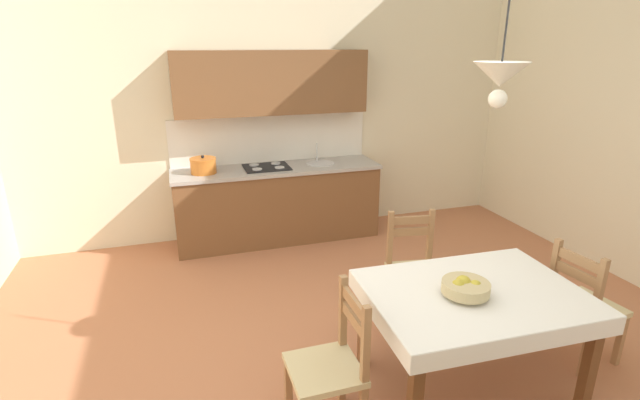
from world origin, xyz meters
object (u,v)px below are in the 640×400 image
at_px(pendant_lamp, 500,76).
at_px(dining_chair_kitchen_side, 414,270).
at_px(dining_table, 473,307).
at_px(dining_chair_tv_side, 331,366).
at_px(fruit_bowl, 465,287).
at_px(dining_chair_window_side, 583,306).
at_px(kitchen_cabinetry, 276,170).

bearing_deg(pendant_lamp, dining_chair_kitchen_side, 89.84).
bearing_deg(dining_table, pendant_lamp, 52.89).
height_order(dining_chair_tv_side, fruit_bowl, dining_chair_tv_side).
bearing_deg(dining_chair_window_side, dining_chair_kitchen_side, 135.21).
relative_size(kitchen_cabinetry, pendant_lamp, 2.99).
height_order(dining_chair_kitchen_side, pendant_lamp, pendant_lamp).
relative_size(dining_table, dining_chair_kitchen_side, 1.53).
distance_m(dining_chair_kitchen_side, dining_chair_tv_side, 1.45).
xyz_separation_m(dining_chair_window_side, dining_chair_kitchen_side, (-0.90, 0.89, 0.00)).
bearing_deg(dining_table, dining_chair_kitchen_side, 85.31).
bearing_deg(dining_chair_kitchen_side, dining_chair_window_side, -44.79).
distance_m(dining_chair_kitchen_side, fruit_bowl, 1.03).
relative_size(dining_chair_window_side, fruit_bowl, 3.10).
xyz_separation_m(dining_chair_kitchen_side, pendant_lamp, (-0.00, -0.82, 1.65)).
xyz_separation_m(dining_chair_tv_side, fruit_bowl, (0.90, 0.02, 0.37)).
height_order(dining_chair_window_side, dining_chair_kitchen_side, same).
xyz_separation_m(kitchen_cabinetry, pendant_lamp, (0.73, -2.89, 1.24)).
relative_size(dining_chair_window_side, dining_chair_kitchen_side, 1.00).
distance_m(kitchen_cabinetry, dining_chair_tv_side, 3.09).
bearing_deg(dining_chair_tv_side, dining_chair_window_side, 2.15).
bearing_deg(fruit_bowl, dining_chair_kitchen_side, 79.53).
height_order(dining_table, fruit_bowl, fruit_bowl).
bearing_deg(dining_chair_window_side, dining_chair_tv_side, -177.85).
distance_m(fruit_bowl, pendant_lamp, 1.30).
height_order(dining_table, dining_chair_kitchen_side, dining_chair_kitchen_side).
relative_size(dining_table, dining_chair_tv_side, 1.53).
height_order(dining_chair_kitchen_side, dining_chair_tv_side, same).
height_order(kitchen_cabinetry, fruit_bowl, kitchen_cabinetry).
distance_m(dining_chair_window_side, pendant_lamp, 1.88).
relative_size(kitchen_cabinetry, dining_chair_kitchen_side, 2.59).
xyz_separation_m(dining_table, pendant_lamp, (0.07, 0.10, 1.46)).
bearing_deg(dining_chair_tv_side, fruit_bowl, 1.22).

